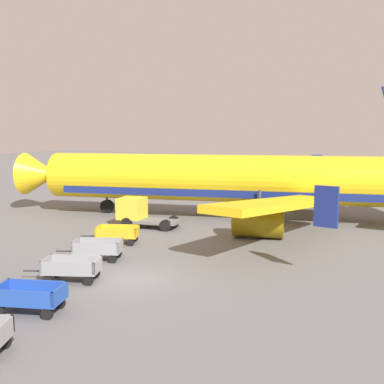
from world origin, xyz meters
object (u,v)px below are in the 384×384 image
Objects in this scene: service_truck_beside_carts at (138,212)px; baggage_cart_third_in_row at (71,268)px; airplane at (244,180)px; baggage_cart_fourth_in_row at (98,249)px; baggage_cart_second_in_row at (29,297)px; baggage_cart_far_end at (117,234)px.

baggage_cart_third_in_row is at bearing -68.04° from service_truck_beside_carts.
baggage_cart_fourth_in_row is at bearing -96.89° from airplane.
baggage_cart_fourth_in_row is (-1.39, 3.45, 0.00)m from baggage_cart_third_in_row.
service_truck_beside_carts is (-6.12, 15.51, 0.50)m from baggage_cart_second_in_row.
baggage_cart_far_end is at bearing 111.51° from baggage_cart_second_in_row.
baggage_cart_third_in_row and baggage_cart_far_end have the same top height.
baggage_cart_far_end is at bearing 112.47° from baggage_cart_fourth_in_row.
baggage_cart_far_end is 5.24m from service_truck_beside_carts.
baggage_cart_fourth_in_row and baggage_cart_far_end have the same top height.
baggage_cart_third_in_row is 1.00× the size of baggage_cart_far_end.
service_truck_beside_carts is (-3.38, 8.37, 0.50)m from baggage_cart_fourth_in_row.
airplane is 10.35× the size of baggage_cart_second_in_row.
baggage_cart_third_in_row is at bearing -68.07° from baggage_cart_fourth_in_row.
baggage_cart_far_end is at bearing -68.39° from service_truck_beside_carts.
baggage_cart_fourth_in_row is 1.00× the size of baggage_cart_far_end.
baggage_cart_third_in_row is (-1.35, 3.68, 0.00)m from baggage_cart_second_in_row.
baggage_cart_second_in_row and baggage_cart_third_in_row have the same top height.
baggage_cart_second_in_row is 1.01× the size of baggage_cart_third_in_row.
airplane reaches higher than baggage_cart_fourth_in_row.
airplane is 10.50× the size of baggage_cart_third_in_row.
service_truck_beside_carts is (-4.77, 11.82, 0.50)m from baggage_cart_third_in_row.
baggage_cart_third_in_row is at bearing 110.18° from baggage_cart_second_in_row.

